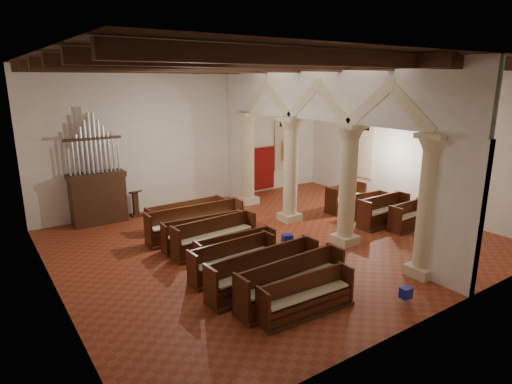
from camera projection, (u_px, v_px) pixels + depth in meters
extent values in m
plane|color=brown|center=(276.00, 241.00, 14.86)|extent=(14.00, 14.00, 0.00)
plane|color=black|center=(279.00, 61.00, 13.34)|extent=(14.00, 14.00, 0.00)
cube|color=beige|center=(195.00, 137.00, 18.89)|extent=(14.00, 0.02, 6.00)
cube|color=beige|center=(444.00, 195.00, 9.32)|extent=(14.00, 0.02, 6.00)
cube|color=beige|center=(46.00, 184.00, 10.27)|extent=(0.02, 12.00, 6.00)
cube|color=beige|center=(410.00, 140.00, 17.94)|extent=(0.02, 12.00, 6.00)
cube|color=beige|center=(421.00, 270.00, 12.22)|extent=(0.75, 0.75, 0.30)
cylinder|color=beige|center=(428.00, 210.00, 11.77)|extent=(0.56, 0.56, 3.30)
cube|color=beige|center=(345.00, 239.00, 14.62)|extent=(0.75, 0.75, 0.30)
cylinder|color=beige|center=(348.00, 188.00, 14.16)|extent=(0.56, 0.56, 3.30)
cube|color=beige|center=(290.00, 217.00, 17.01)|extent=(0.75, 0.75, 0.30)
cylinder|color=beige|center=(291.00, 173.00, 16.55)|extent=(0.56, 0.56, 3.30)
cube|color=beige|center=(248.00, 200.00, 19.40)|extent=(0.75, 0.75, 0.30)
cylinder|color=beige|center=(248.00, 161.00, 18.95)|extent=(0.56, 0.56, 3.30)
cube|color=beige|center=(320.00, 92.00, 14.57)|extent=(0.25, 11.90, 1.93)
cube|color=#32725E|center=(440.00, 164.00, 16.93)|extent=(0.03, 1.00, 2.20)
cube|color=#32725E|center=(363.00, 151.00, 20.12)|extent=(0.03, 1.00, 2.20)
cube|color=#32725E|center=(284.00, 145.00, 21.81)|extent=(1.00, 0.03, 2.20)
cube|color=#402014|center=(98.00, 200.00, 16.56)|extent=(2.00, 0.80, 1.80)
cube|color=#402014|center=(96.00, 175.00, 16.31)|extent=(2.10, 0.85, 0.20)
cube|color=#3C2813|center=(136.00, 215.00, 17.57)|extent=(0.44, 0.44, 0.09)
cube|color=#3C2813|center=(136.00, 204.00, 17.45)|extent=(0.21, 0.21, 1.00)
cube|color=#3C2813|center=(135.00, 192.00, 17.26)|extent=(0.48, 0.39, 0.18)
cube|color=maroon|center=(261.00, 169.00, 21.21)|extent=(1.60, 0.06, 2.10)
cylinder|color=#C68E3E|center=(261.00, 147.00, 20.92)|extent=(1.80, 0.04, 0.04)
cone|color=#402014|center=(293.00, 188.00, 21.93)|extent=(0.40, 0.40, 0.13)
cylinder|color=#C68E3E|center=(293.00, 164.00, 21.61)|extent=(0.04, 0.04, 2.66)
cylinder|color=#C68E3E|center=(294.00, 140.00, 21.30)|extent=(0.29, 0.74, 0.03)
cube|color=navy|center=(294.00, 151.00, 21.42)|extent=(0.58, 0.23, 0.94)
cube|color=navy|center=(406.00, 293.00, 10.74)|extent=(0.29, 0.24, 0.28)
cube|color=#162898|center=(317.00, 274.00, 11.72)|extent=(0.39, 0.36, 0.32)
cube|color=navy|center=(287.00, 239.00, 14.26)|extent=(0.42, 0.38, 0.34)
cylinder|color=silver|center=(302.00, 301.00, 10.47)|extent=(0.85, 0.37, 0.09)
cylinder|color=silver|center=(265.00, 306.00, 10.27)|extent=(0.88, 0.35, 0.09)
cube|color=#402014|center=(306.00, 312.00, 10.23)|extent=(2.57, 0.74, 0.09)
cube|color=#43190E|center=(308.00, 303.00, 10.13)|extent=(2.41, 0.46, 0.41)
cube|color=#43190E|center=(302.00, 291.00, 10.24)|extent=(2.40, 0.16, 0.86)
cube|color=#43190E|center=(264.00, 309.00, 9.44)|extent=(0.08, 0.55, 0.86)
cube|color=#43190E|center=(344.00, 280.00, 10.80)|extent=(0.08, 0.55, 0.86)
cube|color=beige|center=(308.00, 294.00, 10.07)|extent=(2.31, 0.42, 0.05)
cube|color=#402014|center=(292.00, 299.00, 10.79)|extent=(3.18, 0.87, 0.11)
cube|color=#401F0D|center=(294.00, 290.00, 10.67)|extent=(3.02, 0.55, 0.48)
cube|color=#401F0D|center=(288.00, 276.00, 10.80)|extent=(3.00, 0.20, 1.01)
cube|color=#401F0D|center=(240.00, 296.00, 9.82)|extent=(0.10, 0.64, 1.01)
cube|color=#401F0D|center=(336.00, 264.00, 11.51)|extent=(0.10, 0.64, 1.01)
cube|color=beige|center=(294.00, 280.00, 10.60)|extent=(2.89, 0.50, 0.05)
cube|color=#402014|center=(265.00, 288.00, 11.41)|extent=(3.41, 0.89, 0.10)
cube|color=#491D0F|center=(266.00, 279.00, 11.29)|extent=(3.25, 0.57, 0.47)
cube|color=#491D0F|center=(261.00, 266.00, 11.42)|extent=(3.23, 0.23, 0.99)
cube|color=#491D0F|center=(209.00, 285.00, 10.38)|extent=(0.10, 0.63, 0.99)
cube|color=#491D0F|center=(312.00, 255.00, 12.19)|extent=(0.10, 0.63, 0.99)
cube|color=beige|center=(266.00, 270.00, 11.23)|extent=(3.12, 0.52, 0.05)
cube|color=#402014|center=(233.00, 274.00, 12.23)|extent=(2.66, 0.78, 0.10)
cube|color=#4C2710|center=(234.00, 266.00, 12.13)|extent=(2.50, 0.48, 0.43)
cube|color=#4C2710|center=(230.00, 255.00, 12.24)|extent=(2.49, 0.17, 0.91)
cube|color=#4C2710|center=(192.00, 268.00, 11.42)|extent=(0.09, 0.58, 0.91)
cube|color=#4C2710|center=(269.00, 247.00, 12.83)|extent=(0.09, 0.58, 0.91)
cube|color=beige|center=(234.00, 258.00, 12.07)|extent=(2.40, 0.44, 0.05)
cube|color=#402014|center=(236.00, 263.00, 12.94)|extent=(2.59, 0.73, 0.09)
cube|color=#44220E|center=(237.00, 256.00, 12.84)|extent=(2.43, 0.45, 0.41)
cube|color=#44220E|center=(233.00, 247.00, 12.95)|extent=(2.42, 0.15, 0.87)
cube|color=#44220E|center=(199.00, 258.00, 12.15)|extent=(0.08, 0.55, 0.87)
cube|color=#44220E|center=(269.00, 240.00, 13.52)|extent=(0.08, 0.55, 0.87)
cube|color=beige|center=(237.00, 249.00, 12.78)|extent=(2.33, 0.41, 0.05)
cube|color=#402014|center=(216.00, 249.00, 13.99)|extent=(2.94, 0.91, 0.10)
cube|color=#4D2410|center=(216.00, 242.00, 13.87)|extent=(2.77, 0.59, 0.47)
cube|color=#4D2410|center=(212.00, 232.00, 14.00)|extent=(2.75, 0.25, 0.98)
cube|color=#4D2410|center=(174.00, 243.00, 13.09)|extent=(0.11, 0.62, 0.98)
cube|color=#4D2410|center=(251.00, 225.00, 14.64)|extent=(0.11, 0.62, 0.98)
cube|color=beige|center=(216.00, 234.00, 13.81)|extent=(2.66, 0.54, 0.05)
cube|color=#402014|center=(205.00, 244.00, 14.42)|extent=(2.90, 0.83, 0.09)
cube|color=#4A230F|center=(206.00, 238.00, 14.31)|extent=(2.73, 0.54, 0.43)
cube|color=#4A230F|center=(202.00, 229.00, 14.43)|extent=(2.71, 0.23, 0.90)
cube|color=#4A230F|center=(165.00, 239.00, 13.54)|extent=(0.10, 0.57, 0.90)
cube|color=#4A230F|center=(240.00, 223.00, 15.07)|extent=(0.10, 0.57, 0.90)
cube|color=beige|center=(205.00, 231.00, 14.25)|extent=(2.62, 0.50, 0.05)
cube|color=#402014|center=(197.00, 236.00, 15.20)|extent=(3.55, 0.83, 0.11)
cube|color=#421E0E|center=(197.00, 228.00, 15.08)|extent=(3.39, 0.50, 0.49)
cube|color=#421E0E|center=(194.00, 219.00, 15.21)|extent=(3.39, 0.14, 1.03)
cube|color=#421E0E|center=(149.00, 230.00, 14.12)|extent=(0.09, 0.65, 1.03)
cube|color=#421E0E|center=(237.00, 212.00, 16.02)|extent=(0.09, 0.65, 1.03)
cube|color=beige|center=(197.00, 221.00, 15.01)|extent=(3.26, 0.46, 0.05)
cube|color=#402014|center=(187.00, 226.00, 16.20)|extent=(3.06, 0.76, 0.09)
cube|color=#4B2910|center=(187.00, 220.00, 16.10)|extent=(2.91, 0.47, 0.43)
cube|color=#4B2910|center=(184.00, 213.00, 16.21)|extent=(2.90, 0.16, 0.90)
cube|color=#4B2910|center=(148.00, 221.00, 15.27)|extent=(0.08, 0.57, 0.90)
cube|color=#4B2910|center=(220.00, 207.00, 16.90)|extent=(0.08, 0.57, 0.90)
cube|color=beige|center=(187.00, 214.00, 16.04)|extent=(2.79, 0.43, 0.05)
cube|color=#402014|center=(408.00, 227.00, 16.08)|extent=(1.82, 0.75, 0.10)
cube|color=#3E1E0D|center=(410.00, 221.00, 15.97)|extent=(1.66, 0.45, 0.43)
cube|color=#3E1E0D|center=(405.00, 214.00, 16.09)|extent=(1.64, 0.14, 0.91)
cube|color=#3E1E0D|center=(394.00, 219.00, 15.49)|extent=(0.09, 0.57, 0.91)
cube|color=#3E1E0D|center=(423.00, 211.00, 16.44)|extent=(0.09, 0.57, 0.91)
cube|color=beige|center=(410.00, 215.00, 15.91)|extent=(1.59, 0.41, 0.05)
cube|color=#402014|center=(383.00, 224.00, 16.49)|extent=(2.31, 0.79, 0.11)
cube|color=#3C1A0D|center=(385.00, 217.00, 16.38)|extent=(2.16, 0.47, 0.49)
cube|color=#3C1A0D|center=(380.00, 208.00, 16.51)|extent=(2.15, 0.11, 1.03)
cube|color=#3C1A0D|center=(364.00, 214.00, 15.76)|extent=(0.09, 0.65, 1.03)
cube|color=#3C1A0D|center=(402.00, 205.00, 16.98)|extent=(0.09, 0.65, 1.03)
cube|color=beige|center=(385.00, 210.00, 16.31)|extent=(2.07, 0.42, 0.05)
cube|color=#402014|center=(367.00, 215.00, 17.57)|extent=(1.81, 0.76, 0.09)
cube|color=#3D170D|center=(368.00, 209.00, 17.47)|extent=(1.64, 0.48, 0.41)
cube|color=#3D170D|center=(365.00, 203.00, 17.58)|extent=(1.62, 0.18, 0.87)
cube|color=#3D170D|center=(353.00, 207.00, 17.00)|extent=(0.10, 0.55, 0.87)
cube|color=#3D170D|center=(381.00, 201.00, 17.93)|extent=(0.10, 0.55, 0.87)
cube|color=beige|center=(369.00, 204.00, 17.41)|extent=(1.58, 0.43, 0.05)
cube|color=#402014|center=(346.00, 209.00, 18.32)|extent=(1.97, 0.89, 0.11)
cube|color=#4C2A10|center=(347.00, 203.00, 18.20)|extent=(1.80, 0.55, 0.48)
cube|color=#4C2A10|center=(343.00, 196.00, 18.33)|extent=(1.77, 0.20, 1.02)
cube|color=#4C2A10|center=(330.00, 200.00, 17.68)|extent=(0.12, 0.65, 1.02)
cube|color=#4C2A10|center=(361.00, 193.00, 18.70)|extent=(0.12, 0.65, 1.02)
cube|color=beige|center=(347.00, 197.00, 18.13)|extent=(1.72, 0.50, 0.05)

